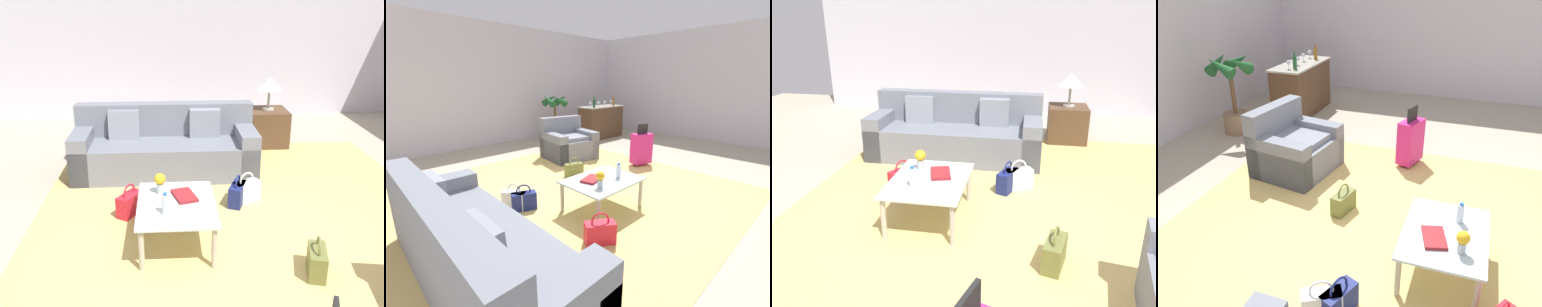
% 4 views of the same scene
% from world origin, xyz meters
% --- Properties ---
extents(ground_plane, '(12.00, 12.00, 0.00)m').
position_xyz_m(ground_plane, '(0.00, 0.00, 0.00)').
color(ground_plane, '#A89E89').
extents(wall_right, '(0.12, 8.00, 3.10)m').
position_xyz_m(wall_right, '(5.06, 0.00, 1.55)').
color(wall_right, silver).
rests_on(wall_right, ground).
extents(area_rug, '(5.20, 4.40, 0.01)m').
position_xyz_m(area_rug, '(-0.60, 0.20, 0.00)').
color(area_rug, tan).
rests_on(area_rug, ground).
extents(armchair, '(1.12, 1.04, 0.88)m').
position_xyz_m(armchair, '(0.91, 1.67, 0.30)').
color(armchair, slate).
rests_on(armchair, ground).
extents(coffee_table, '(0.95, 0.72, 0.42)m').
position_xyz_m(coffee_table, '(-0.40, -0.50, 0.37)').
color(coffee_table, silver).
rests_on(coffee_table, ground).
extents(water_bottle, '(0.06, 0.06, 0.20)m').
position_xyz_m(water_bottle, '(-0.20, -0.60, 0.51)').
color(water_bottle, silver).
rests_on(water_bottle, coffee_table).
extents(coffee_table_book, '(0.34, 0.26, 0.03)m').
position_xyz_m(coffee_table_book, '(-0.52, -0.42, 0.43)').
color(coffee_table_book, maroon).
rests_on(coffee_table_book, coffee_table).
extents(flower_vase, '(0.11, 0.11, 0.21)m').
position_xyz_m(flower_vase, '(-0.62, -0.65, 0.54)').
color(flower_vase, '#B2B7BC').
rests_on(flower_vase, coffee_table).
extents(bar_console, '(1.45, 0.61, 0.95)m').
position_xyz_m(bar_console, '(3.10, 2.60, 0.49)').
color(bar_console, '#513823').
rests_on(bar_console, ground).
extents(wine_glass_leftmost, '(0.08, 0.08, 0.15)m').
position_xyz_m(wine_glass_leftmost, '(2.61, 2.58, 1.06)').
color(wine_glass_leftmost, silver).
rests_on(wine_glass_leftmost, bar_console).
extents(wine_glass_left_of_centre, '(0.08, 0.08, 0.15)m').
position_xyz_m(wine_glass_left_of_centre, '(2.94, 2.57, 1.06)').
color(wine_glass_left_of_centre, silver).
rests_on(wine_glass_left_of_centre, bar_console).
extents(wine_glass_right_of_centre, '(0.08, 0.08, 0.15)m').
position_xyz_m(wine_glass_right_of_centre, '(3.26, 2.62, 1.06)').
color(wine_glass_right_of_centre, silver).
rests_on(wine_glass_right_of_centre, bar_console).
extents(wine_glass_rightmost, '(0.08, 0.08, 0.15)m').
position_xyz_m(wine_glass_rightmost, '(3.59, 2.64, 1.06)').
color(wine_glass_rightmost, silver).
rests_on(wine_glass_rightmost, bar_console).
extents(wine_bottle_green, '(0.07, 0.07, 0.30)m').
position_xyz_m(wine_bottle_green, '(2.66, 2.49, 1.07)').
color(wine_bottle_green, '#194C23').
rests_on(wine_bottle_green, bar_console).
extents(wine_bottle_amber, '(0.07, 0.07, 0.30)m').
position_xyz_m(wine_bottle_amber, '(3.53, 2.49, 1.07)').
color(wine_bottle_amber, brown).
rests_on(wine_bottle_amber, bar_console).
extents(suitcase_magenta, '(0.45, 0.33, 0.85)m').
position_xyz_m(suitcase_magenta, '(1.60, 0.20, 0.36)').
color(suitcase_magenta, '#D12375').
rests_on(suitcase_magenta, ground).
extents(handbag_navy, '(0.35, 0.25, 0.36)m').
position_xyz_m(handbag_navy, '(-1.16, 0.20, 0.13)').
color(handbag_navy, navy).
rests_on(handbag_navy, ground).
extents(handbag_white, '(0.27, 0.35, 0.36)m').
position_xyz_m(handbag_white, '(-1.23, 0.32, 0.13)').
color(handbag_white, white).
rests_on(handbag_white, ground).
extents(handbag_olive, '(0.34, 0.21, 0.36)m').
position_xyz_m(handbag_olive, '(0.18, 0.66, 0.13)').
color(handbag_olive, olive).
rests_on(handbag_olive, ground).
extents(potted_palm, '(0.64, 0.64, 1.35)m').
position_xyz_m(potted_palm, '(1.80, 3.20, 0.71)').
color(potted_palm, '#84664C').
rests_on(potted_palm, ground).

